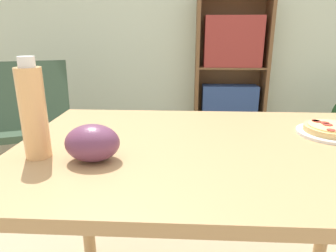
# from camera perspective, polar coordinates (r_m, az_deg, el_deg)

# --- Properties ---
(wall_back) EXTENTS (8.00, 0.05, 2.60)m
(wall_back) POSITION_cam_1_polar(r_m,az_deg,el_deg) (3.52, 4.60, 20.39)
(wall_back) COLOR silver
(wall_back) RESTS_ON ground_plane
(dining_table) EXTENTS (1.29, 0.86, 0.77)m
(dining_table) POSITION_cam_1_polar(r_m,az_deg,el_deg) (1.02, 8.88, -8.71)
(dining_table) COLOR tan
(dining_table) RESTS_ON ground_plane
(pizza_on_plate) EXTENTS (0.23, 0.23, 0.04)m
(pizza_on_plate) POSITION_cam_1_polar(r_m,az_deg,el_deg) (1.21, 28.71, -0.75)
(pizza_on_plate) COLOR white
(pizza_on_plate) RESTS_ON dining_table
(grape_bunch) EXTENTS (0.15, 0.12, 0.11)m
(grape_bunch) POSITION_cam_1_polar(r_m,az_deg,el_deg) (0.86, -14.22, -3.19)
(grape_bunch) COLOR #6B3856
(grape_bunch) RESTS_ON dining_table
(drink_bottle) EXTENTS (0.07, 0.07, 0.29)m
(drink_bottle) POSITION_cam_1_polar(r_m,az_deg,el_deg) (0.92, -24.28, 2.48)
(drink_bottle) COLOR #EFB270
(drink_bottle) RESTS_ON dining_table
(lounge_chair_near) EXTENTS (0.80, 0.92, 0.88)m
(lounge_chair_near) POSITION_cam_1_polar(r_m,az_deg,el_deg) (2.69, -24.31, -2.12)
(lounge_chair_near) COLOR slate
(lounge_chair_near) RESTS_ON ground_plane
(bookshelf) EXTENTS (0.78, 0.30, 1.50)m
(bookshelf) POSITION_cam_1_polar(r_m,az_deg,el_deg) (3.40, 11.85, 9.79)
(bookshelf) COLOR brown
(bookshelf) RESTS_ON ground_plane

